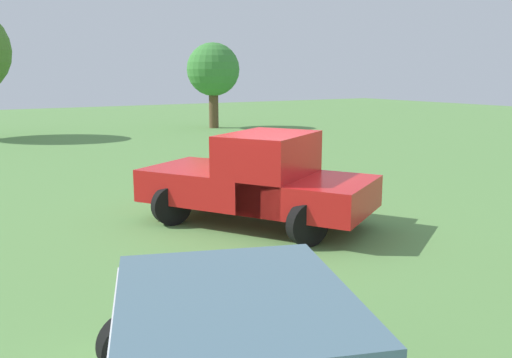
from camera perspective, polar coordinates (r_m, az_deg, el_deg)
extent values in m
plane|color=#5B8C47|center=(10.59, 1.15, -4.90)|extent=(80.00, 80.00, 0.00)
cylinder|color=black|center=(10.65, -8.95, -2.77)|extent=(0.78, 0.22, 0.78)
cylinder|color=black|center=(11.98, -4.25, -1.10)|extent=(0.78, 0.22, 0.78)
cylinder|color=black|center=(9.28, 5.51, -4.76)|extent=(0.78, 0.22, 0.78)
cylinder|color=black|center=(10.79, 8.83, -2.58)|extent=(0.78, 0.22, 0.78)
cube|color=red|center=(11.19, -6.11, -0.24)|extent=(2.60, 2.54, 0.64)
cube|color=red|center=(10.32, 1.32, 1.01)|extent=(2.42, 2.23, 1.40)
cube|color=slate|center=(10.25, 1.33, 3.43)|extent=(2.17, 1.97, 0.48)
cube|color=red|center=(10.05, 5.90, -1.66)|extent=(2.78, 2.85, 0.60)
cube|color=silver|center=(11.71, -9.50, -1.12)|extent=(1.68, 1.06, 0.16)
cylinder|color=black|center=(5.62, -13.11, -16.77)|extent=(0.64, 0.20, 0.64)
cylinder|color=black|center=(5.77, 2.84, -15.70)|extent=(0.64, 0.20, 0.64)
cube|color=slate|center=(3.84, -2.23, -16.13)|extent=(2.11, 2.29, 0.60)
cylinder|color=brown|center=(29.52, -4.51, 7.65)|extent=(0.51, 0.51, 2.29)
sphere|color=#3D8438|center=(29.46, -4.57, 11.53)|extent=(2.83, 2.83, 2.83)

